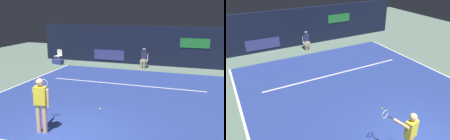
% 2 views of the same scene
% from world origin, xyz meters
% --- Properties ---
extents(ground_plane, '(30.32, 30.32, 0.00)m').
position_xyz_m(ground_plane, '(0.00, 4.17, 0.00)').
color(ground_plane, slate).
extents(court_surface, '(10.05, 10.34, 0.01)m').
position_xyz_m(court_surface, '(0.00, 4.17, 0.01)').
color(court_surface, navy).
rests_on(court_surface, ground).
extents(line_sideline_left, '(0.10, 10.34, 0.01)m').
position_xyz_m(line_sideline_left, '(4.97, 4.17, 0.01)').
color(line_sideline_left, white).
rests_on(line_sideline_left, court_surface).
extents(line_sideline_right, '(0.10, 10.34, 0.01)m').
position_xyz_m(line_sideline_right, '(-4.97, 4.17, 0.01)').
color(line_sideline_right, white).
rests_on(line_sideline_right, court_surface).
extents(line_service, '(7.84, 0.10, 0.01)m').
position_xyz_m(line_service, '(0.00, 5.98, 0.01)').
color(line_service, white).
rests_on(line_service, court_surface).
extents(back_wall, '(15.22, 0.33, 2.60)m').
position_xyz_m(back_wall, '(-0.00, 11.31, 1.30)').
color(back_wall, black).
rests_on(back_wall, ground).
extents(tennis_player, '(0.76, 0.93, 1.73)m').
position_xyz_m(tennis_player, '(-0.88, -0.07, 0.99)').
color(tennis_player, '#DBAD89').
rests_on(tennis_player, ground).
extents(line_judge_on_chair, '(0.47, 0.55, 1.32)m').
position_xyz_m(line_judge_on_chair, '(0.02, 10.22, 0.69)').
color(line_judge_on_chair, white).
rests_on(line_judge_on_chair, ground).
extents(tennis_ball, '(0.07, 0.07, 0.07)m').
position_xyz_m(tennis_ball, '(0.12, 2.27, 0.05)').
color(tennis_ball, '#CCE033').
rests_on(tennis_ball, court_surface).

